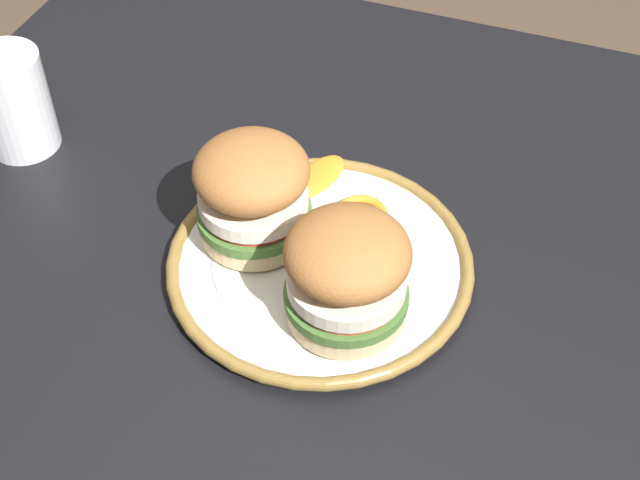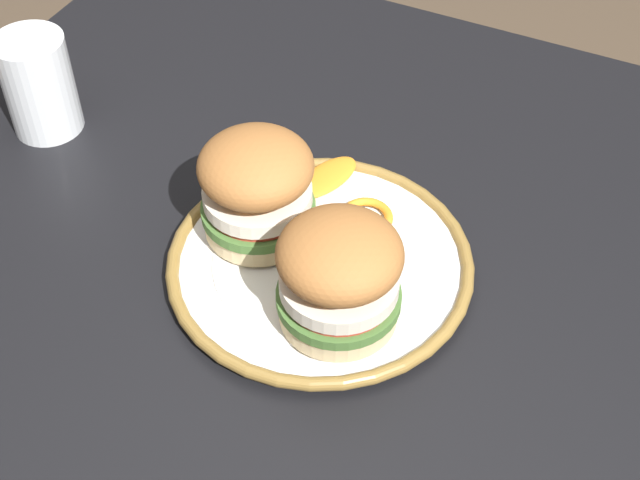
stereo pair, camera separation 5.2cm
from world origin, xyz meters
TOP-DOWN VIEW (x-y plane):
  - dining_table at (0.00, 0.00)m, footprint 1.10×0.84m
  - dinner_plate at (-0.08, -0.02)m, footprint 0.27×0.27m
  - sandwich_half_left at (-0.04, -0.07)m, footprint 0.14×0.14m
  - sandwich_half_right at (-0.14, -0.01)m, footprint 0.13×0.13m
  - orange_peel_curled at (-0.06, 0.04)m, footprint 0.06×0.06m
  - orange_peel_strip_long at (-0.12, 0.07)m, footprint 0.06×0.08m
  - drinking_glass at (-0.42, 0.04)m, footprint 0.07×0.07m

SIDE VIEW (x-z plane):
  - dining_table at x=0.00m, z-range 0.26..1.01m
  - dinner_plate at x=-0.08m, z-range 0.75..0.77m
  - orange_peel_curled at x=-0.06m, z-range 0.77..0.78m
  - orange_peel_strip_long at x=-0.12m, z-range 0.77..0.78m
  - drinking_glass at x=-0.42m, z-range 0.75..0.85m
  - sandwich_half_left at x=-0.04m, z-range 0.77..0.87m
  - sandwich_half_right at x=-0.14m, z-range 0.77..0.87m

